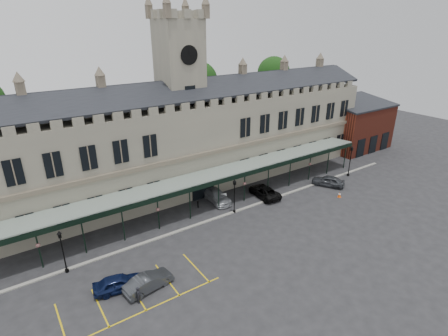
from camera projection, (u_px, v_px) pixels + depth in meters
ground at (255, 236)px, 38.08m from camera, size 140.00×140.00×0.00m
station_building at (183, 142)px, 47.77m from camera, size 60.00×10.36×17.30m
clock_tower at (181, 93)px, 45.30m from camera, size 5.60×5.60×24.80m
canopy at (217, 191)px, 42.87m from camera, size 50.00×4.10×4.30m
brick_annex at (356, 126)px, 64.05m from camera, size 12.40×8.36×9.23m
kerb at (226, 215)px, 42.27m from camera, size 60.00×0.40×0.12m
parking_markings at (137, 296)px, 29.68m from camera, size 16.00×6.00×0.01m
tree_behind_mid at (199, 81)px, 56.45m from camera, size 6.00×6.00×16.00m
tree_behind_right at (273, 74)px, 64.75m from camera, size 6.00×6.00×16.00m
lamp_post_left at (62, 248)px, 31.59m from camera, size 0.42×0.42×4.47m
lamp_post_mid at (234, 193)px, 41.83m from camera, size 0.42×0.42×4.46m
lamp_post_right at (350, 158)px, 52.11m from camera, size 0.45×0.45×4.78m
traffic_cone at (339, 195)px, 46.51m from camera, size 0.44×0.44×0.69m
sign_board at (224, 198)px, 45.11m from camera, size 0.71×0.24×1.24m
bollard_left at (198, 204)px, 43.83m from camera, size 0.16×0.16×0.89m
bollard_right at (235, 191)px, 47.49m from camera, size 0.15×0.15×0.83m
car_left_a at (118, 283)px, 30.15m from camera, size 4.50×2.44×1.45m
car_left_b at (149, 282)px, 30.27m from camera, size 4.57×2.18×1.45m
car_taxi at (217, 196)px, 45.36m from camera, size 2.41×5.29×1.50m
car_van at (264, 191)px, 46.60m from camera, size 2.82×5.38×1.44m
car_right_a at (328, 181)px, 49.64m from camera, size 3.85×4.79×1.53m
person_a at (139, 295)px, 28.76m from camera, size 0.63×0.68×1.57m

